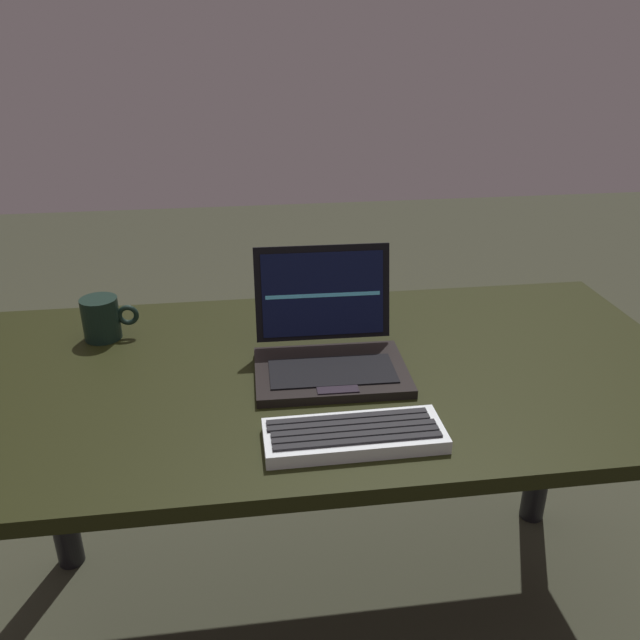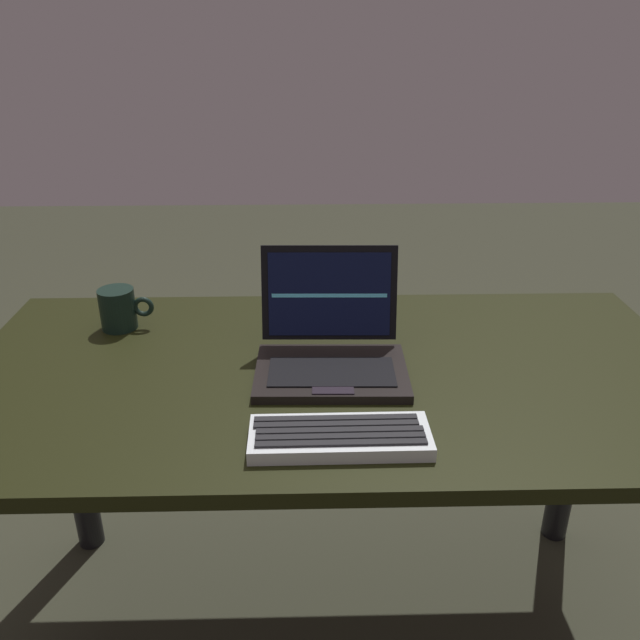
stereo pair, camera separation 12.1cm
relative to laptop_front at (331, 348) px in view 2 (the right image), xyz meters
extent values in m
plane|color=#323425|center=(0.00, 0.00, -0.78)|extent=(8.00, 8.00, 0.00)
cube|color=black|center=(0.00, 0.00, -0.06)|extent=(1.47, 0.75, 0.03)
cylinder|color=black|center=(-0.67, 0.31, -0.42)|extent=(0.07, 0.07, 0.70)
cylinder|color=black|center=(0.67, 0.31, -0.42)|extent=(0.07, 0.07, 0.70)
cube|color=black|center=(0.00, -0.03, -0.04)|extent=(0.30, 0.21, 0.02)
cube|color=black|center=(0.00, -0.05, -0.03)|extent=(0.24, 0.12, 0.00)
cube|color=black|center=(0.00, -0.11, -0.03)|extent=(0.08, 0.03, 0.00)
cube|color=black|center=(0.00, 0.09, 0.08)|extent=(0.28, 0.05, 0.19)
cube|color=black|center=(0.00, 0.08, 0.08)|extent=(0.25, 0.04, 0.17)
cube|color=#59CCF2|center=(0.00, 0.08, 0.08)|extent=(0.23, 0.01, 0.01)
cube|color=silver|center=(0.01, -0.25, -0.03)|extent=(0.30, 0.11, 0.02)
cube|color=black|center=(0.01, -0.29, -0.02)|extent=(0.27, 0.02, 0.00)
cube|color=black|center=(0.01, -0.27, -0.02)|extent=(0.27, 0.02, 0.00)
cube|color=black|center=(0.01, -0.25, -0.02)|extent=(0.27, 0.02, 0.00)
cube|color=black|center=(0.01, -0.24, -0.02)|extent=(0.27, 0.02, 0.00)
cube|color=black|center=(0.00, -0.22, -0.02)|extent=(0.27, 0.02, 0.00)
cylinder|color=black|center=(-0.47, 0.20, 0.00)|extent=(0.08, 0.08, 0.09)
torus|color=black|center=(-0.41, 0.20, 0.01)|extent=(0.05, 0.01, 0.05)
camera|label=1|loc=(-0.17, -1.12, 0.59)|focal=36.52mm
camera|label=2|loc=(-0.05, -1.13, 0.59)|focal=36.52mm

